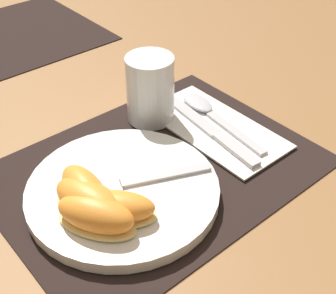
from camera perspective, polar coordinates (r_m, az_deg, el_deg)
The scene contains 12 objects.
ground_plane at distance 0.64m, azimuth -1.42°, elevation -2.71°, with size 3.00×3.00×0.00m, color olive.
placemat at distance 0.64m, azimuth -1.42°, elevation -2.58°, with size 0.43×0.32×0.00m.
plate at distance 0.60m, azimuth -5.51°, elevation -5.34°, with size 0.24×0.24×0.02m.
juice_glass at distance 0.71m, azimuth -2.17°, elevation 6.65°, with size 0.07×0.07×0.10m.
napkin at distance 0.72m, azimuth 5.70°, elevation 2.41°, with size 0.11×0.22×0.00m.
knife at distance 0.70m, azimuth 5.15°, elevation 2.13°, with size 0.04×0.22×0.01m.
spoon at distance 0.74m, azimuth 4.80°, elevation 4.50°, with size 0.04×0.19×0.01m.
fork at distance 0.59m, azimuth -5.09°, elevation -4.38°, with size 0.19×0.10×0.00m.
citrus_wedge_0 at distance 0.57m, azimuth -10.07°, elevation -5.34°, with size 0.05×0.10×0.04m.
citrus_wedge_1 at distance 0.55m, azimuth -9.45°, elevation -6.70°, with size 0.07×0.11×0.04m.
citrus_wedge_2 at distance 0.54m, azimuth -8.79°, elevation -8.24°, with size 0.09×0.11×0.04m.
citrus_wedge_3 at distance 0.55m, azimuth -6.52°, elevation -7.38°, with size 0.10×0.10×0.03m.
Camera 1 is at (-0.30, -0.38, 0.42)m, focal length 50.00 mm.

